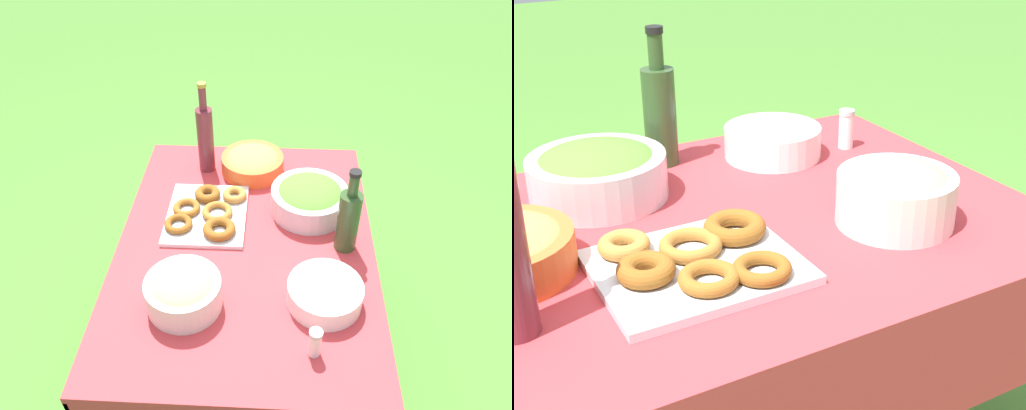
# 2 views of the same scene
# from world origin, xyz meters

# --- Properties ---
(ground_plane) EXTENTS (14.00, 14.00, 0.00)m
(ground_plane) POSITION_xyz_m (0.00, 0.00, 0.00)
(ground_plane) COLOR #477A2D
(picnic_table) EXTENTS (1.20, 0.88, 0.68)m
(picnic_table) POSITION_xyz_m (0.00, 0.00, 0.59)
(picnic_table) COLOR #B73338
(picnic_table) RESTS_ON ground_plane
(salad_bowl) EXTENTS (0.28, 0.28, 0.11)m
(salad_bowl) POSITION_xyz_m (-0.18, 0.22, 0.74)
(salad_bowl) COLOR silver
(salad_bowl) RESTS_ON picnic_table
(pasta_bowl) EXTENTS (0.23, 0.23, 0.12)m
(pasta_bowl) POSITION_xyz_m (0.28, -0.17, 0.75)
(pasta_bowl) COLOR silver
(pasta_bowl) RESTS_ON picnic_table
(donut_platter) EXTENTS (0.35, 0.30, 0.05)m
(donut_platter) POSITION_xyz_m (-0.13, -0.15, 0.70)
(donut_platter) COLOR silver
(donut_platter) RESTS_ON picnic_table
(plate_stack) EXTENTS (0.23, 0.23, 0.07)m
(plate_stack) POSITION_xyz_m (0.25, 0.25, 0.72)
(plate_stack) COLOR white
(plate_stack) RESTS_ON picnic_table
(olive_oil_bottle) EXTENTS (0.07, 0.07, 0.32)m
(olive_oil_bottle) POSITION_xyz_m (-0.00, 0.34, 0.81)
(olive_oil_bottle) COLOR #2D4723
(olive_oil_bottle) RESTS_ON picnic_table
(wine_bottle) EXTENTS (0.06, 0.06, 0.38)m
(wine_bottle) POSITION_xyz_m (-0.43, -0.19, 0.83)
(wine_bottle) COLOR maroon
(wine_bottle) RESTS_ON picnic_table
(olive_bowl) EXTENTS (0.25, 0.25, 0.09)m
(olive_bowl) POSITION_xyz_m (-0.42, 0.00, 0.73)
(olive_bowl) COLOR #E05B28
(olive_bowl) RESTS_ON picnic_table
(salt_shaker) EXTENTS (0.04, 0.04, 0.10)m
(salt_shaker) POSITION_xyz_m (0.43, 0.22, 0.73)
(salt_shaker) COLOR white
(salt_shaker) RESTS_ON picnic_table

